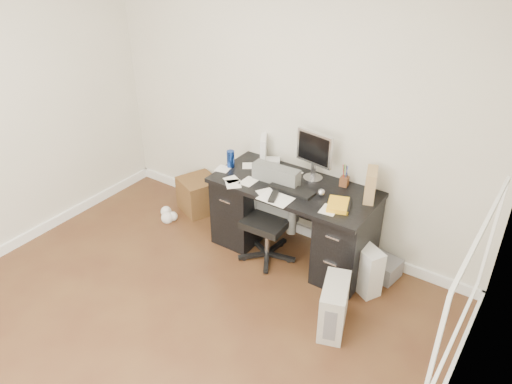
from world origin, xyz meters
TOP-DOWN VIEW (x-y plane):
  - ground at (0.00, 0.00)m, footprint 4.00×4.00m
  - room_shell at (0.03, 0.03)m, footprint 4.02×4.02m
  - desk at (0.30, 1.65)m, footprint 1.50×0.70m
  - loose_papers at (0.10, 1.60)m, footprint 1.10×0.60m
  - lcd_monitor at (0.38, 1.85)m, footprint 0.40×0.27m
  - keyboard at (0.33, 1.56)m, footprint 0.42×0.16m
  - computer_mouse at (0.58, 1.62)m, footprint 0.07×0.07m
  - travel_mug at (-0.39, 1.63)m, footprint 0.08×0.08m
  - white_binder at (-0.20, 1.90)m, footprint 0.20×0.24m
  - magazine_file at (0.94, 1.81)m, footprint 0.19×0.26m
  - pen_cup at (0.67, 1.90)m, footprint 0.10×0.10m
  - yellow_book at (0.79, 1.55)m, footprint 0.24×0.28m
  - paper_remote at (0.28, 1.36)m, footprint 0.28×0.23m
  - office_chair at (0.13, 1.47)m, footprint 0.53×0.53m
  - pc_tower at (1.06, 1.00)m, footprint 0.31×0.46m
  - shopping_bag at (1.08, 1.56)m, footprint 0.39×0.36m
  - wicker_basket at (-0.94, 1.76)m, footprint 0.49×0.49m
  - desk_printer at (1.14, 1.83)m, footprint 0.34×0.29m

SIDE VIEW (x-z plane):
  - ground at x=0.00m, z-range 0.00..0.00m
  - desk_printer at x=1.14m, z-range 0.00..0.18m
  - wicker_basket at x=-0.94m, z-range 0.00..0.38m
  - pc_tower at x=1.06m, z-range 0.00..0.42m
  - shopping_bag at x=1.08m, z-range 0.00..0.44m
  - desk at x=0.30m, z-range 0.02..0.77m
  - office_chair at x=0.13m, z-range 0.00..0.90m
  - loose_papers at x=0.10m, z-range 0.75..0.75m
  - paper_remote at x=0.28m, z-range 0.75..0.77m
  - keyboard at x=0.33m, z-range 0.75..0.77m
  - yellow_book at x=0.79m, z-range 0.75..0.79m
  - computer_mouse at x=0.58m, z-range 0.75..0.82m
  - travel_mug at x=-0.39m, z-range 0.75..0.91m
  - pen_cup at x=0.67m, z-range 0.75..0.96m
  - white_binder at x=-0.20m, z-range 0.75..1.01m
  - magazine_file at x=0.94m, z-range 0.75..1.02m
  - lcd_monitor at x=0.38m, z-range 0.75..1.22m
  - room_shell at x=0.03m, z-range 0.30..3.01m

